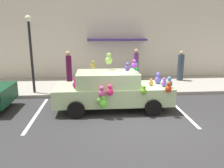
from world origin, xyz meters
TOP-DOWN VIEW (x-y plane):
  - ground_plane at (0.00, 0.00)m, footprint 60.00×60.00m
  - sidewalk at (0.00, 5.00)m, footprint 24.00×4.00m
  - storefront_building at (-0.00, 7.14)m, footprint 24.00×1.25m
  - parking_stripe_front at (1.79, 1.00)m, footprint 0.12×3.60m
  - parking_stripe_rear at (-3.85, 1.00)m, footprint 0.12×3.60m
  - plush_covered_car at (-0.93, 1.29)m, footprint 4.61×1.99m
  - teddy_bear_on_sidewalk at (0.13, 3.87)m, footprint 0.39×0.32m
  - street_lamp_post at (-4.57, 3.50)m, footprint 0.28×0.28m
  - pedestrian_near_shopfront at (3.55, 5.57)m, footprint 0.37×0.37m
  - pedestrian_walking_past at (0.87, 5.80)m, footprint 0.30×0.30m
  - pedestrian_by_lamp at (-2.98, 4.62)m, footprint 0.30×0.30m

SIDE VIEW (x-z plane):
  - ground_plane at x=0.00m, z-range 0.00..0.00m
  - parking_stripe_front at x=1.79m, z-range 0.00..0.01m
  - parking_stripe_rear at x=-3.85m, z-range 0.00..0.01m
  - sidewalk at x=0.00m, z-range 0.00..0.15m
  - teddy_bear_on_sidewalk at x=0.13m, z-range 0.12..0.86m
  - plush_covered_car at x=-0.93m, z-range -0.32..1.93m
  - pedestrian_near_shopfront at x=3.55m, z-range 0.08..1.86m
  - pedestrian_walking_past at x=0.87m, z-range 0.11..1.99m
  - pedestrian_by_lamp at x=-2.98m, z-range 0.12..2.02m
  - street_lamp_post at x=-4.57m, z-range 0.58..4.21m
  - storefront_building at x=0.00m, z-range -0.01..6.39m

